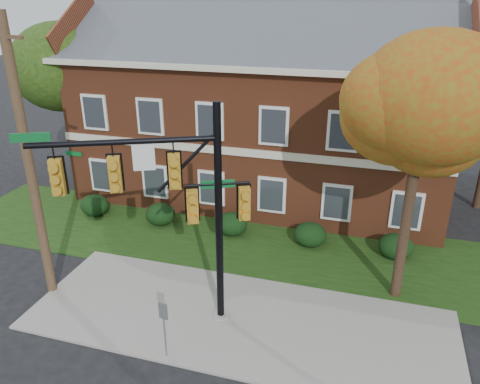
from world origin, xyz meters
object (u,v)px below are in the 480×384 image
(hedge_center, at_px, (232,224))
(utility_pole, at_px, (29,165))
(hedge_right, at_px, (310,235))
(hedge_far_right, at_px, (396,246))
(hedge_left, at_px, (160,214))
(tree_near_right, at_px, (431,114))
(hedge_far_left, at_px, (95,205))
(tree_far_rear, at_px, (316,13))
(tree_left_rear, at_px, (79,62))
(traffic_signal, at_px, (174,197))
(sign_post, at_px, (164,321))
(apartment_building, at_px, (262,100))

(hedge_center, relative_size, utility_pole, 0.15)
(hedge_right, distance_m, hedge_far_right, 3.50)
(hedge_left, height_order, tree_near_right, tree_near_right)
(hedge_far_left, height_order, tree_far_rear, tree_far_rear)
(hedge_far_right, bearing_deg, hedge_right, 180.00)
(hedge_center, relative_size, tree_left_rear, 0.16)
(traffic_signal, relative_size, utility_pole, 0.76)
(hedge_far_left, relative_size, tree_near_right, 0.16)
(utility_pole, xyz_separation_m, sign_post, (5.44, -1.93, -3.54))
(hedge_left, xyz_separation_m, tree_far_rear, (4.84, 13.09, 8.32))
(apartment_building, relative_size, traffic_signal, 2.58)
(traffic_signal, xyz_separation_m, sign_post, (0.23, -1.65, -3.20))
(hedge_center, distance_m, utility_pole, 8.93)
(hedge_left, bearing_deg, apartment_building, 56.33)
(apartment_building, bearing_deg, hedge_far_right, -36.89)
(traffic_signal, distance_m, utility_pole, 5.23)
(hedge_left, height_order, sign_post, sign_post)
(tree_far_rear, bearing_deg, hedge_far_right, -66.63)
(hedge_far_right, relative_size, tree_near_right, 0.16)
(tree_near_right, relative_size, sign_post, 4.37)
(tree_near_right, bearing_deg, sign_post, -143.16)
(sign_post, bearing_deg, hedge_far_left, 140.73)
(tree_left_rear, bearing_deg, tree_near_right, -22.36)
(tree_far_rear, bearing_deg, hedge_center, -95.85)
(hedge_far_right, bearing_deg, traffic_signal, -137.29)
(apartment_building, distance_m, hedge_center, 6.89)
(hedge_left, xyz_separation_m, traffic_signal, (3.71, -6.26, 4.00))
(hedge_center, bearing_deg, apartment_building, 90.00)
(apartment_building, relative_size, utility_pole, 1.96)
(hedge_right, distance_m, tree_left_rear, 15.17)
(hedge_left, bearing_deg, traffic_signal, -59.34)
(utility_pole, relative_size, sign_post, 4.89)
(apartment_building, xyz_separation_m, tree_far_rear, (1.34, 7.84, 3.86))
(hedge_center, height_order, utility_pole, utility_pole)
(hedge_left, xyz_separation_m, hedge_right, (7.00, 0.00, 0.00))
(hedge_center, bearing_deg, hedge_far_right, 0.00)
(hedge_far_left, bearing_deg, tree_near_right, -11.27)
(hedge_far_left, distance_m, hedge_far_right, 14.00)
(tree_left_rear, bearing_deg, hedge_center, -23.04)
(hedge_far_right, relative_size, sign_post, 0.71)
(tree_far_rear, distance_m, traffic_signal, 19.87)
(hedge_left, height_order, hedge_center, same)
(tree_far_rear, bearing_deg, hedge_left, -110.29)
(hedge_far_left, distance_m, tree_far_rear, 17.61)
(apartment_building, distance_m, utility_pole, 12.30)
(tree_left_rear, bearing_deg, tree_far_rear, 38.97)
(tree_left_rear, bearing_deg, apartment_building, 6.54)
(hedge_center, bearing_deg, hedge_far_left, 180.00)
(hedge_right, bearing_deg, hedge_center, 180.00)
(apartment_building, bearing_deg, hedge_left, -123.67)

